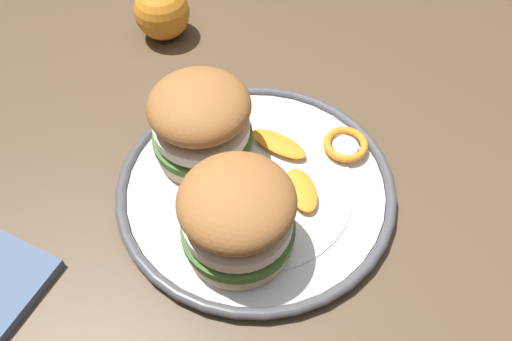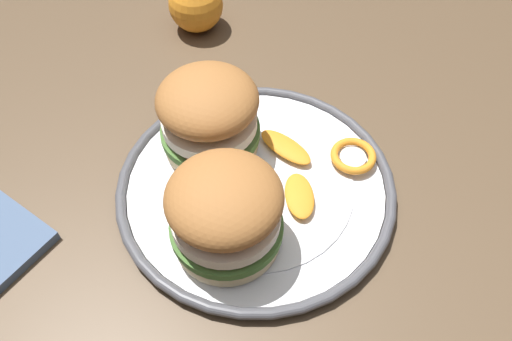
% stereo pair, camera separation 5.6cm
% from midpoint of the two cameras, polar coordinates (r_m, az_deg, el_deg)
% --- Properties ---
extents(dining_table, '(1.34, 1.01, 0.73)m').
position_cam_midpoint_polar(dining_table, '(0.71, 5.11, -3.27)').
color(dining_table, brown).
rests_on(dining_table, ground).
extents(dinner_plate, '(0.32, 0.32, 0.02)m').
position_cam_midpoint_polar(dinner_plate, '(0.60, 2.66, -1.96)').
color(dinner_plate, white).
rests_on(dinner_plate, dining_table).
extents(sandwich_half_left, '(0.16, 0.16, 0.10)m').
position_cam_midpoint_polar(sandwich_half_left, '(0.51, -0.46, -4.61)').
color(sandwich_half_left, beige).
rests_on(sandwich_half_left, dinner_plate).
extents(sandwich_half_right, '(0.16, 0.16, 0.10)m').
position_cam_midpoint_polar(sandwich_half_right, '(0.59, -2.49, 5.95)').
color(sandwich_half_right, beige).
rests_on(sandwich_half_right, dinner_plate).
extents(orange_peel_curled, '(0.05, 0.05, 0.01)m').
position_cam_midpoint_polar(orange_peel_curled, '(0.62, 13.11, 1.40)').
color(orange_peel_curled, orange).
rests_on(orange_peel_curled, dinner_plate).
extents(orange_peel_strip_long, '(0.06, 0.07, 0.01)m').
position_cam_midpoint_polar(orange_peel_strip_long, '(0.58, 7.52, -2.92)').
color(orange_peel_strip_long, orange).
rests_on(orange_peel_strip_long, dinner_plate).
extents(orange_peel_strip_short, '(0.08, 0.05, 0.01)m').
position_cam_midpoint_polar(orange_peel_strip_short, '(0.62, 5.87, 2.18)').
color(orange_peel_strip_short, orange).
rests_on(orange_peel_strip_short, dinner_plate).
extents(whole_orange, '(0.08, 0.08, 0.08)m').
position_cam_midpoint_polar(whole_orange, '(0.80, -4.54, 17.54)').
color(whole_orange, orange).
rests_on(whole_orange, dining_table).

